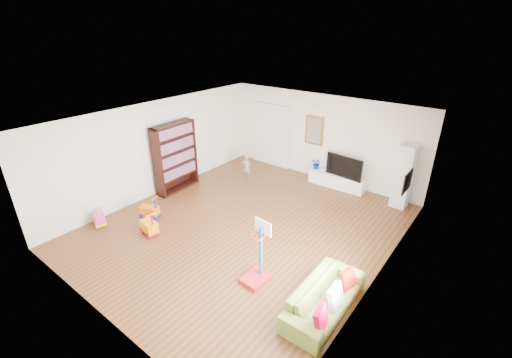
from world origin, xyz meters
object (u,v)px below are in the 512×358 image
Objects in this scene: media_console at (337,180)px; sofa at (325,298)px; basketball_hoop at (256,254)px; bookshelf at (175,157)px.

sofa reaches higher than media_console.
basketball_hoop is (-1.41, -0.15, 0.38)m from sofa.
sofa is at bearing -18.52° from bookshelf.
bookshelf reaches higher than media_console.
bookshelf reaches higher than sofa.
bookshelf is at bearing 162.04° from basketball_hoop.
bookshelf is at bearing -142.03° from media_console.
bookshelf reaches higher than basketball_hoop.
sofa is at bearing -68.23° from media_console.
sofa is 1.45× the size of basketball_hoop.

